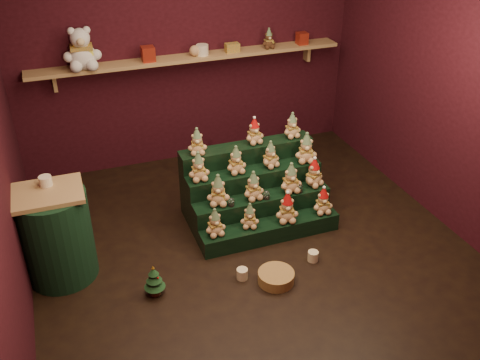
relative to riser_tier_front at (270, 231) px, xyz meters
name	(u,v)px	position (x,y,z in m)	size (l,w,h in m)	color
ground	(250,244)	(-0.23, -0.03, -0.09)	(4.00, 4.00, 0.00)	black
back_wall	(186,45)	(-0.23, 2.02, 1.31)	(4.00, 0.10, 2.80)	black
front_wall	(392,255)	(-0.23, -2.08, 1.31)	(4.00, 0.10, 2.80)	black
right_wall	(451,81)	(1.82, -0.03, 1.31)	(0.10, 4.00, 2.80)	black
back_shelf	(191,58)	(-0.23, 1.85, 1.20)	(3.60, 0.26, 0.24)	#A38051
riser_tier_front	(270,231)	(0.00, 0.00, 0.00)	(1.40, 0.22, 0.18)	black
riser_tier_midfront	(262,211)	(0.00, 0.22, 0.09)	(1.40, 0.22, 0.36)	black
riser_tier_midback	(254,193)	(0.00, 0.44, 0.18)	(1.40, 0.22, 0.54)	black
riser_tier_back	(246,175)	(0.00, 0.66, 0.27)	(1.40, 0.22, 0.72)	black
teddy_0	(215,222)	(-0.56, 0.01, 0.23)	(0.19, 0.18, 0.27)	tan
teddy_1	(250,216)	(-0.21, 0.02, 0.22)	(0.18, 0.16, 0.25)	tan
teddy_2	(287,207)	(0.16, -0.01, 0.24)	(0.22, 0.20, 0.31)	tan
teddy_3	(323,200)	(0.56, 0.00, 0.23)	(0.20, 0.18, 0.28)	tan
teddy_4	(218,190)	(-0.45, 0.24, 0.42)	(0.22, 0.20, 0.31)	tan
teddy_5	(253,186)	(-0.10, 0.21, 0.41)	(0.21, 0.19, 0.29)	tan
teddy_6	(291,178)	(0.30, 0.21, 0.42)	(0.22, 0.20, 0.31)	tan
teddy_7	(314,172)	(0.57, 0.24, 0.42)	(0.21, 0.19, 0.30)	tan
teddy_8	(198,166)	(-0.57, 0.45, 0.59)	(0.21, 0.19, 0.29)	tan
teddy_9	(236,160)	(-0.19, 0.46, 0.59)	(0.20, 0.18, 0.28)	tan
teddy_10	(270,154)	(0.18, 0.45, 0.59)	(0.19, 0.17, 0.27)	tan
teddy_11	(306,148)	(0.56, 0.43, 0.61)	(0.22, 0.20, 0.31)	tan
teddy_12	(197,141)	(-0.52, 0.65, 0.76)	(0.19, 0.17, 0.26)	tan
teddy_13	(254,131)	(0.09, 0.67, 0.76)	(0.19, 0.17, 0.27)	tan
teddy_14	(292,125)	(0.51, 0.67, 0.76)	(0.19, 0.17, 0.26)	tan
snow_globe_a	(231,202)	(-0.35, 0.16, 0.31)	(0.06, 0.06, 0.09)	black
snow_globe_b	(267,195)	(0.02, 0.16, 0.31)	(0.06, 0.06, 0.09)	black
snow_globe_c	(299,188)	(0.37, 0.16, 0.32)	(0.07, 0.07, 0.09)	black
side_table	(56,235)	(-1.95, 0.15, 0.34)	(0.61, 0.61, 0.87)	#A38051
table_ornament	(45,181)	(-1.95, 0.25, 0.82)	(0.11, 0.11, 0.08)	beige
mini_christmas_tree	(154,280)	(-1.23, -0.39, 0.06)	(0.18, 0.18, 0.31)	#462919
mug_left	(242,274)	(-0.47, -0.46, -0.04)	(0.10, 0.10, 0.10)	beige
mug_right	(313,256)	(0.24, -0.46, -0.04)	(0.10, 0.10, 0.10)	beige
wicker_basket	(276,277)	(-0.20, -0.61, -0.04)	(0.32, 0.32, 0.10)	#AB7F45
white_bear	(81,43)	(-1.40, 1.81, 1.51)	(0.39, 0.35, 0.55)	white
brown_bear	(269,39)	(0.71, 1.81, 1.34)	(0.16, 0.15, 0.23)	#472D17
gift_tin_red_a	(148,54)	(-0.71, 1.82, 1.31)	(0.14, 0.14, 0.16)	maroon
gift_tin_cream	(202,50)	(-0.10, 1.82, 1.29)	(0.14, 0.14, 0.12)	beige
gift_tin_red_b	(302,38)	(1.15, 1.82, 1.30)	(0.12, 0.12, 0.14)	maroon
shelf_plush_ball	(195,51)	(-0.18, 1.82, 1.29)	(0.12, 0.12, 0.12)	tan
scarf_gift_box	(232,48)	(0.26, 1.82, 1.28)	(0.16, 0.10, 0.10)	orange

